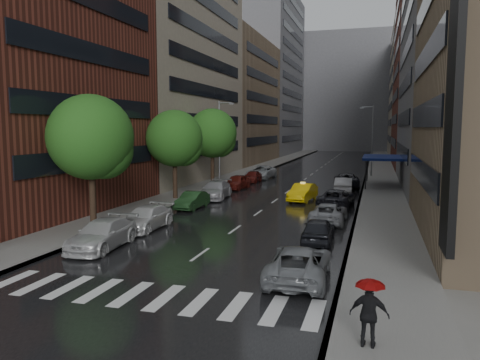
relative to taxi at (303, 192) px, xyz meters
The scene contains 18 objects.
ground 22.75m from the taxi, 95.87° to the right, with size 220.00×220.00×0.00m, color gray.
road 27.49m from the taxi, 94.85° to the left, with size 14.00×140.00×0.01m, color black.
sidewalk_left 29.63m from the taxi, 112.47° to the left, with size 4.00×140.00×0.15m, color gray.
sidewalk_right 28.19m from the taxi, 76.30° to the left, with size 4.00×140.00×0.15m, color gray.
crosswalk 24.73m from the taxi, 94.93° to the right, with size 13.15×2.80×0.01m.
buildings_left 42.90m from the taxi, 115.60° to the left, with size 8.00×108.00×38.00m.
buildings_right 39.06m from the taxi, 69.60° to the left, with size 8.05×109.10×36.00m.
building_far 96.62m from the taxi, 91.40° to the left, with size 40.00×14.00×32.00m, color slate.
tree_near 19.14m from the taxi, 126.25° to the right, with size 5.27×5.27×8.40m.
tree_mid 12.11m from the taxi, 167.51° to the right, with size 4.95×4.95×7.89m.
tree_far 14.09m from the taxi, 145.95° to the left, with size 5.26×5.26×8.38m.
taxi is the anchor object (origin of this frame).
parked_cars_left 7.73m from the taxi, behind, with size 3.11×41.02×1.61m.
parked_cars_right 5.13m from the taxi, 53.16° to the right, with size 3.03×37.12×1.56m.
ped_red_umbrella 27.52m from the taxi, 77.45° to the right, with size 1.13×0.82×2.01m.
street_lamp_left 13.13m from the taxi, 143.71° to the left, with size 1.74×0.22×9.00m.
street_lamp_right 23.39m from the taxi, 76.44° to the left, with size 1.74×0.22×9.00m.
awning 14.25m from the taxi, 61.72° to the left, with size 4.00×8.00×3.12m.
Camera 1 is at (8.35, -17.44, 6.35)m, focal length 35.00 mm.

